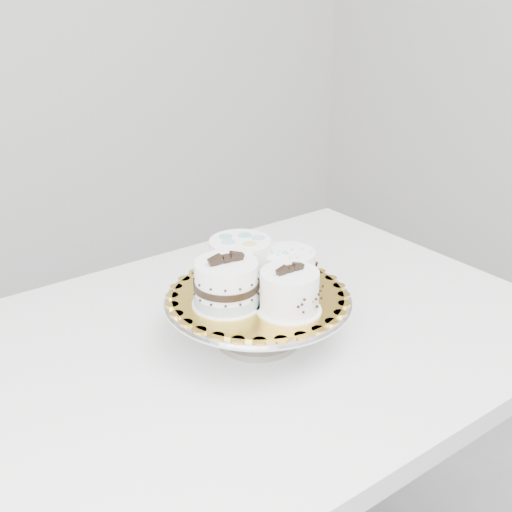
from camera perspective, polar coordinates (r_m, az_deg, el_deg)
table at (r=1.22m, az=-2.24°, el=-10.43°), size 1.26×0.87×0.75m
cake_stand at (r=1.14m, az=0.18°, el=-4.87°), size 0.33×0.33×0.09m
cake_board at (r=1.13m, az=0.18°, el=-3.52°), size 0.32×0.32×0.00m
cake_swirl at (r=1.06m, az=2.99°, el=-3.23°), size 0.11×0.11×0.09m
cake_banded at (r=1.08m, az=-2.64°, el=-2.60°), size 0.13×0.13×0.10m
cake_dots at (r=1.15m, az=-1.40°, el=-0.41°), size 0.13×0.13×0.08m
cake_ribbon at (r=1.16m, az=2.88°, el=-0.97°), size 0.13×0.13×0.06m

